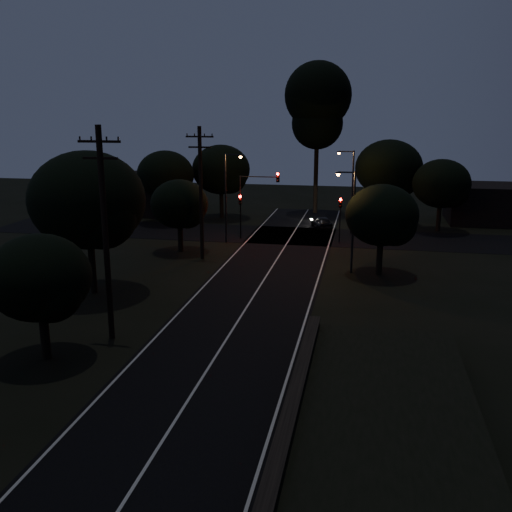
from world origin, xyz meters
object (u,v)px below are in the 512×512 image
(streetlight_c, at_px, (351,215))
(car, at_px, (322,222))
(utility_pole_far, at_px, (201,191))
(streetlight_b, at_px, (350,186))
(tall_pine, at_px, (318,104))
(signal_right, at_px, (340,212))
(signal_left, at_px, (240,208))
(utility_pole_mid, at_px, (105,232))
(signal_mast, at_px, (258,193))
(streetlight_a, at_px, (228,192))

(streetlight_c, xyz_separation_m, car, (-3.31, 16.00, -3.72))
(utility_pole_far, distance_m, streetlight_b, 16.51)
(tall_pine, xyz_separation_m, streetlight_c, (4.83, -25.00, -7.95))
(utility_pole_far, bearing_deg, car, 58.67)
(signal_right, xyz_separation_m, streetlight_c, (1.23, -9.99, 1.51))
(signal_right, height_order, car, signal_right)
(signal_left, bearing_deg, utility_pole_mid, -93.21)
(tall_pine, height_order, streetlight_c, tall_pine)
(tall_pine, bearing_deg, signal_right, -76.51)
(tall_pine, bearing_deg, car, -80.41)
(tall_pine, xyz_separation_m, signal_mast, (-3.91, -15.01, -7.97))
(utility_pole_far, relative_size, signal_right, 2.56)
(tall_pine, relative_size, signal_left, 4.16)
(signal_right, bearing_deg, signal_mast, 179.97)
(utility_pole_far, relative_size, car, 2.86)
(signal_right, height_order, streetlight_c, streetlight_c)
(utility_pole_far, distance_m, car, 17.09)
(streetlight_c, bearing_deg, streetlight_a, 144.31)
(streetlight_a, distance_m, streetlight_b, 12.19)
(utility_pole_far, xyz_separation_m, streetlight_c, (11.83, -2.00, -1.13))
(signal_right, bearing_deg, streetlight_b, 80.00)
(utility_pole_far, distance_m, streetlight_a, 6.10)
(tall_pine, relative_size, streetlight_c, 2.27)
(streetlight_b, bearing_deg, utility_pole_mid, -111.30)
(streetlight_b, height_order, streetlight_c, streetlight_b)
(signal_left, height_order, streetlight_c, streetlight_c)
(utility_pole_mid, xyz_separation_m, signal_right, (10.60, 24.99, -2.90))
(tall_pine, bearing_deg, streetlight_b, -68.62)
(streetlight_c, bearing_deg, tall_pine, 100.93)
(tall_pine, height_order, car, tall_pine)
(utility_pole_far, relative_size, signal_left, 2.56)
(signal_right, xyz_separation_m, streetlight_a, (-9.91, -1.99, 1.80))
(utility_pole_far, relative_size, streetlight_b, 1.31)
(signal_mast, distance_m, streetlight_b, 9.15)
(utility_pole_far, xyz_separation_m, signal_mast, (3.09, 7.99, -1.15))
(signal_mast, xyz_separation_m, streetlight_c, (8.74, -9.99, 0.01))
(signal_right, bearing_deg, car, 109.07)
(car, bearing_deg, utility_pole_far, 37.71)
(utility_pole_far, bearing_deg, signal_left, 80.06)
(streetlight_b, bearing_deg, streetlight_a, -150.52)
(utility_pole_mid, height_order, streetlight_b, utility_pole_mid)
(utility_pole_mid, height_order, car, utility_pole_mid)
(tall_pine, bearing_deg, utility_pole_mid, -99.93)
(utility_pole_mid, distance_m, utility_pole_far, 17.00)
(signal_right, xyz_separation_m, signal_mast, (-7.51, 0.00, 1.50))
(streetlight_a, bearing_deg, tall_pine, 69.64)
(car, bearing_deg, signal_left, 19.21)
(tall_pine, xyz_separation_m, signal_left, (-5.60, -15.01, -9.47))
(signal_right, bearing_deg, streetlight_c, -82.98)
(utility_pole_mid, bearing_deg, signal_mast, 82.96)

